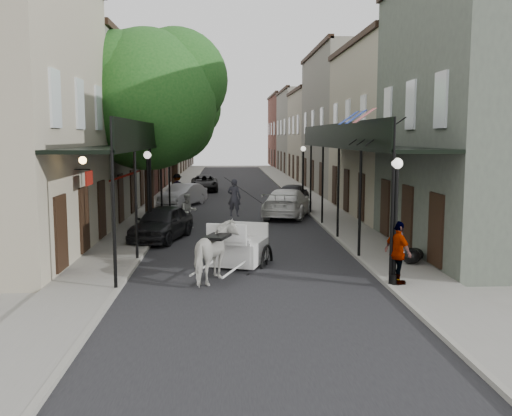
{
  "coord_description": "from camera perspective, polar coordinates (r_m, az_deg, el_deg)",
  "views": [
    {
      "loc": [
        -0.82,
        -18.14,
        4.43
      ],
      "look_at": [
        0.37,
        4.43,
        1.6
      ],
      "focal_mm": 40.0,
      "sensor_mm": 36.0,
      "label": 1
    }
  ],
  "objects": [
    {
      "name": "road",
      "position": [
        38.41,
        -1.78,
        0.52
      ],
      "size": [
        8.0,
        90.0,
        0.01
      ],
      "primitive_type": "cube",
      "color": "black",
      "rests_on": "ground"
    },
    {
      "name": "tree_far",
      "position": [
        42.48,
        -7.74,
        8.97
      ],
      "size": [
        6.45,
        6.0,
        8.61
      ],
      "color": "#382619",
      "rests_on": "sidewalk_left"
    },
    {
      "name": "pedestrian_walking",
      "position": [
        27.85,
        -6.78,
        -0.3
      ],
      "size": [
        0.99,
        0.87,
        1.7
      ],
      "primitive_type": "imported",
      "rotation": [
        0.0,
        0.0,
        0.33
      ],
      "color": "#A3A59B",
      "rests_on": "ground"
    },
    {
      "name": "car_right_near",
      "position": [
        31.7,
        3.19,
        0.53
      ],
      "size": [
        3.59,
        5.82,
        1.58
      ],
      "primitive_type": "imported",
      "rotation": [
        0.0,
        0.0,
        2.87
      ],
      "color": "silver",
      "rests_on": "ground"
    },
    {
      "name": "tree_near",
      "position": [
        28.6,
        -9.99,
        11.16
      ],
      "size": [
        7.31,
        6.8,
        9.63
      ],
      "color": "#382619",
      "rests_on": "sidewalk_left"
    },
    {
      "name": "building_row_left",
      "position": [
        48.78,
        -12.32,
        7.94
      ],
      "size": [
        5.0,
        80.0,
        10.5
      ],
      "primitive_type": "cube",
      "color": "#9F977F",
      "rests_on": "ground"
    },
    {
      "name": "building_row_right",
      "position": [
        49.06,
        8.13,
        8.03
      ],
      "size": [
        5.0,
        80.0,
        10.5
      ],
      "primitive_type": "cube",
      "color": "slate",
      "rests_on": "ground"
    },
    {
      "name": "lamppost_right_near",
      "position": [
        17.04,
        13.78,
        -1.1
      ],
      "size": [
        0.32,
        0.32,
        3.71
      ],
      "color": "black",
      "rests_on": "sidewalk_right"
    },
    {
      "name": "car_left_near",
      "position": [
        24.86,
        -9.42,
        -1.48
      ],
      "size": [
        2.78,
        4.69,
        1.5
      ],
      "primitive_type": "imported",
      "rotation": [
        0.0,
        0.0,
        -0.25
      ],
      "color": "black",
      "rests_on": "ground"
    },
    {
      "name": "car_left_mid",
      "position": [
        36.9,
        -7.33,
        1.3
      ],
      "size": [
        3.07,
        4.57,
        1.43
      ],
      "primitive_type": "imported",
      "rotation": [
        0.0,
        0.0,
        -0.4
      ],
      "color": "#9D9CA2",
      "rests_on": "ground"
    },
    {
      "name": "pedestrian_sidewalk_left",
      "position": [
        39.91,
        -7.88,
        2.15
      ],
      "size": [
        1.19,
        0.75,
        1.77
      ],
      "primitive_type": "imported",
      "rotation": [
        0.0,
        0.0,
        3.23
      ],
      "color": "gray",
      "rests_on": "sidewalk_left"
    },
    {
      "name": "carriage",
      "position": [
        20.13,
        -1.3,
        -2.12
      ],
      "size": [
        2.45,
        3.05,
        3.07
      ],
      "rotation": [
        0.0,
        0.0,
        -0.32
      ],
      "color": "black",
      "rests_on": "ground"
    },
    {
      "name": "car_left_far",
      "position": [
        46.94,
        -5.19,
        2.5
      ],
      "size": [
        2.36,
        4.79,
        1.31
      ],
      "primitive_type": "imported",
      "rotation": [
        0.0,
        0.0,
        0.04
      ],
      "color": "black",
      "rests_on": "ground"
    },
    {
      "name": "gallery_right",
      "position": [
        25.75,
        9.61,
        6.2
      ],
      "size": [
        2.2,
        18.05,
        4.88
      ],
      "color": "black",
      "rests_on": "sidewalk_right"
    },
    {
      "name": "gallery_left",
      "position": [
        25.44,
        -12.08,
        6.13
      ],
      "size": [
        2.2,
        18.05,
        4.88
      ],
      "color": "black",
      "rests_on": "sidewalk_left"
    },
    {
      "name": "car_right_far",
      "position": [
        37.59,
        3.74,
        1.44
      ],
      "size": [
        2.86,
        4.47,
        1.42
      ],
      "primitive_type": "imported",
      "rotation": [
        0.0,
        0.0,
        2.83
      ],
      "color": "black",
      "rests_on": "ground"
    },
    {
      "name": "pedestrian_sidewalk_right",
      "position": [
        17.24,
        14.0,
        -4.36
      ],
      "size": [
        0.85,
        1.19,
        1.87
      ],
      "primitive_type": "imported",
      "rotation": [
        0.0,
        0.0,
        1.97
      ],
      "color": "gray",
      "rests_on": "sidewalk_right"
    },
    {
      "name": "ground",
      "position": [
        18.7,
        -0.44,
        -6.57
      ],
      "size": [
        140.0,
        140.0,
        0.0
      ],
      "primitive_type": "plane",
      "color": "gray",
      "rests_on": "ground"
    },
    {
      "name": "horse",
      "position": [
        17.5,
        -4.01,
        -4.46
      ],
      "size": [
        1.63,
        2.38,
        1.84
      ],
      "primitive_type": "imported",
      "rotation": [
        0.0,
        0.0,
        2.82
      ],
      "color": "beige",
      "rests_on": "ground"
    },
    {
      "name": "trash_bags",
      "position": [
        20.4,
        15.4,
        -4.58
      ],
      "size": [
        0.91,
        1.06,
        0.55
      ],
      "color": "black",
      "rests_on": "sidewalk_right"
    },
    {
      "name": "sidewalk_left",
      "position": [
        38.62,
        -9.22,
        0.55
      ],
      "size": [
        2.2,
        90.0,
        0.12
      ],
      "primitive_type": "cube",
      "color": "gray",
      "rests_on": "ground"
    },
    {
      "name": "sidewalk_right",
      "position": [
        38.83,
        5.61,
        0.64
      ],
      "size": [
        2.2,
        90.0,
        0.12
      ],
      "primitive_type": "cube",
      "color": "gray",
      "rests_on": "ground"
    },
    {
      "name": "lamppost_left",
      "position": [
        24.48,
        -10.72,
        1.43
      ],
      "size": [
        0.32,
        0.32,
        3.71
      ],
      "color": "black",
      "rests_on": "sidewalk_left"
    },
    {
      "name": "lamppost_right_far",
      "position": [
        36.56,
        4.72,
        3.38
      ],
      "size": [
        0.32,
        0.32,
        3.71
      ],
      "color": "black",
      "rests_on": "sidewalk_right"
    }
  ]
}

